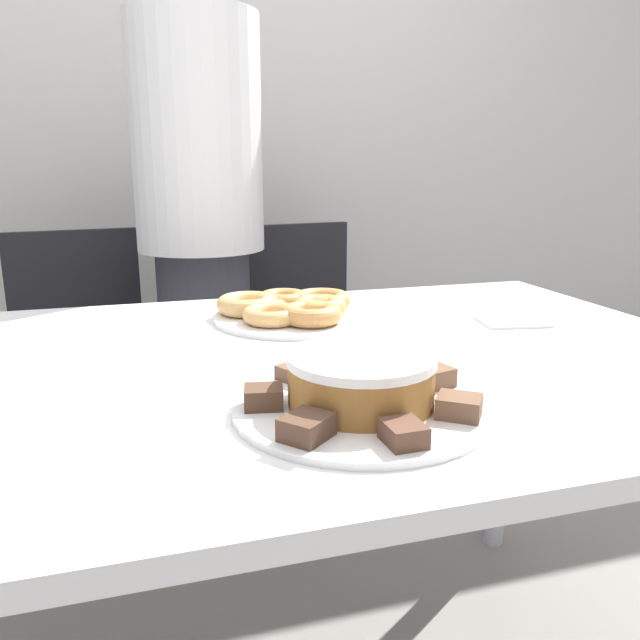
# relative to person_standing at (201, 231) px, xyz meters

# --- Properties ---
(wall_back) EXTENTS (8.00, 0.05, 2.60)m
(wall_back) POSITION_rel_person_standing_xyz_m (0.05, 0.68, 0.43)
(wall_back) COLOR silver
(wall_back) RESTS_ON ground_plane
(table) EXTENTS (1.52, 0.99, 0.76)m
(table) POSITION_rel_person_standing_xyz_m (0.05, -0.91, -0.21)
(table) COLOR white
(table) RESTS_ON ground_plane
(person_standing) EXTENTS (0.37, 0.37, 1.67)m
(person_standing) POSITION_rel_person_standing_xyz_m (0.00, 0.00, 0.00)
(person_standing) COLOR #383842
(person_standing) RESTS_ON ground_plane
(office_chair_left) EXTENTS (0.49, 0.49, 0.87)m
(office_chair_left) POSITION_rel_person_standing_xyz_m (-0.36, 0.05, -0.47)
(office_chair_left) COLOR black
(office_chair_left) RESTS_ON ground_plane
(office_chair_right) EXTENTS (0.49, 0.49, 0.87)m
(office_chair_right) POSITION_rel_person_standing_xyz_m (0.35, 0.05, -0.47)
(office_chair_right) COLOR black
(office_chair_right) RESTS_ON ground_plane
(plate_cake) EXTENTS (0.33, 0.33, 0.01)m
(plate_cake) POSITION_rel_person_standing_xyz_m (0.08, -1.16, -0.11)
(plate_cake) COLOR white
(plate_cake) RESTS_ON table
(plate_donuts) EXTENTS (0.33, 0.33, 0.01)m
(plate_donuts) POSITION_rel_person_standing_xyz_m (0.11, -0.67, -0.11)
(plate_donuts) COLOR white
(plate_donuts) RESTS_ON table
(frosted_cake) EXTENTS (0.19, 0.19, 0.07)m
(frosted_cake) POSITION_rel_person_standing_xyz_m (0.08, -1.16, -0.08)
(frosted_cake) COLOR #9E662D
(frosted_cake) RESTS_ON plate_cake
(lamington_0) EXTENTS (0.06, 0.05, 0.03)m
(lamington_0) POSITION_rel_person_standing_xyz_m (-0.04, -1.14, -0.10)
(lamington_0) COLOR #513828
(lamington_0) RESTS_ON plate_cake
(lamington_1) EXTENTS (0.07, 0.07, 0.03)m
(lamington_1) POSITION_rel_person_standing_xyz_m (-0.02, -1.24, -0.10)
(lamington_1) COLOR #513828
(lamington_1) RESTS_ON plate_cake
(lamington_2) EXTENTS (0.04, 0.05, 0.02)m
(lamington_2) POSITION_rel_person_standing_xyz_m (0.08, -1.29, -0.10)
(lamington_2) COLOR brown
(lamington_2) RESTS_ON plate_cake
(lamington_3) EXTENTS (0.07, 0.07, 0.03)m
(lamington_3) POSITION_rel_person_standing_xyz_m (0.18, -1.24, -0.10)
(lamington_3) COLOR brown
(lamington_3) RESTS_ON plate_cake
(lamington_4) EXTENTS (0.06, 0.05, 0.03)m
(lamington_4) POSITION_rel_person_standing_xyz_m (0.20, -1.13, -0.10)
(lamington_4) COLOR brown
(lamington_4) RESTS_ON plate_cake
(lamington_5) EXTENTS (0.07, 0.07, 0.02)m
(lamington_5) POSITION_rel_person_standing_xyz_m (0.13, -1.05, -0.10)
(lamington_5) COLOR #513828
(lamington_5) RESTS_ON plate_cake
(lamington_6) EXTENTS (0.06, 0.06, 0.02)m
(lamington_6) POSITION_rel_person_standing_xyz_m (0.02, -1.05, -0.10)
(lamington_6) COLOR brown
(lamington_6) RESTS_ON plate_cake
(donut_0) EXTENTS (0.10, 0.10, 0.03)m
(donut_0) POSITION_rel_person_standing_xyz_m (0.11, -0.67, -0.09)
(donut_0) COLOR tan
(donut_0) RESTS_ON plate_donuts
(donut_1) EXTENTS (0.12, 0.12, 0.04)m
(donut_1) POSITION_rel_person_standing_xyz_m (0.13, -0.74, -0.09)
(donut_1) COLOR #D18E4C
(donut_1) RESTS_ON plate_donuts
(donut_2) EXTENTS (0.11, 0.11, 0.04)m
(donut_2) POSITION_rel_person_standing_xyz_m (0.16, -0.68, -0.09)
(donut_2) COLOR tan
(donut_2) RESTS_ON plate_donuts
(donut_3) EXTENTS (0.13, 0.13, 0.03)m
(donut_3) POSITION_rel_person_standing_xyz_m (0.19, -0.62, -0.09)
(donut_3) COLOR #D18E4C
(donut_3) RESTS_ON plate_donuts
(donut_4) EXTENTS (0.11, 0.11, 0.04)m
(donut_4) POSITION_rel_person_standing_xyz_m (0.11, -0.59, -0.09)
(donut_4) COLOR #D18E4C
(donut_4) RESTS_ON plate_donuts
(donut_5) EXTENTS (0.13, 0.13, 0.04)m
(donut_5) POSITION_rel_person_standing_xyz_m (0.03, -0.62, -0.09)
(donut_5) COLOR #E5AD66
(donut_5) RESTS_ON plate_donuts
(donut_6) EXTENTS (0.12, 0.12, 0.03)m
(donut_6) POSITION_rel_person_standing_xyz_m (0.06, -0.72, -0.09)
(donut_6) COLOR #E5AD66
(donut_6) RESTS_ON plate_donuts
(napkin) EXTENTS (0.14, 0.12, 0.01)m
(napkin) POSITION_rel_person_standing_xyz_m (0.53, -0.82, -0.12)
(napkin) COLOR white
(napkin) RESTS_ON table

